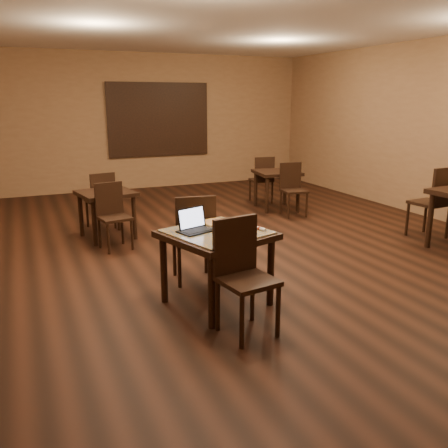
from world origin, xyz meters
name	(u,v)px	position (x,y,z in m)	size (l,w,h in m)	color
ground	(226,248)	(0.00, 0.00, 0.00)	(10.00, 10.00, 0.00)	black
wall_back	(137,122)	(0.00, 5.00, 1.50)	(8.00, 0.02, 3.00)	#956F4B
ceiling	(226,16)	(0.00, 0.00, 3.00)	(8.00, 10.00, 0.02)	silver
mural	(159,120)	(0.50, 4.96, 1.55)	(2.34, 0.05, 1.64)	#2A619A
tiled_table	(217,241)	(-0.81, -1.63, 0.66)	(1.16, 1.16, 0.76)	black
chair_main_near	(242,269)	(-0.82, -2.24, 0.58)	(0.51, 0.51, 1.02)	black
chair_main_far	(194,234)	(-0.82, -1.01, 0.57)	(0.50, 0.50, 1.02)	black
laptop	(194,225)	(-1.01, -1.52, 0.82)	(0.38, 0.34, 0.22)	black
plate	(245,232)	(-0.59, -1.81, 0.77)	(0.24, 0.24, 0.01)	white
pizza_slice	(245,231)	(-0.59, -1.81, 0.79)	(0.19, 0.19, 0.02)	beige
pizza_pan	(218,224)	(-0.69, -1.39, 0.77)	(0.38, 0.38, 0.01)	silver
pizza_whole	(218,222)	(-0.69, -1.39, 0.78)	(0.33, 0.33, 0.02)	beige
spatula	(221,222)	(-0.67, -1.41, 0.79)	(0.09, 0.23, 0.01)	silver
napkin_roll	(260,228)	(-0.41, -1.77, 0.78)	(0.08, 0.16, 0.04)	white
other_table_a	(277,177)	(1.86, 1.89, 0.59)	(0.85, 0.85, 0.71)	black
other_table_a_chair_near	(292,186)	(1.87, 1.35, 0.52)	(0.45, 0.45, 0.92)	black
other_table_a_chair_far	(263,177)	(1.85, 2.43, 0.52)	(0.45, 0.45, 0.92)	black
other_table_b	(106,199)	(-1.40, 1.20, 0.58)	(0.87, 0.87, 0.70)	black
other_table_b_chair_near	(112,212)	(-1.41, 0.67, 0.51)	(0.46, 0.46, 0.91)	black
other_table_b_chair_far	(102,197)	(-1.38, 1.73, 0.51)	(0.46, 0.46, 0.91)	black
other_table_c_chair_far	(435,199)	(3.01, -0.76, 0.61)	(0.51, 0.51, 1.07)	black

